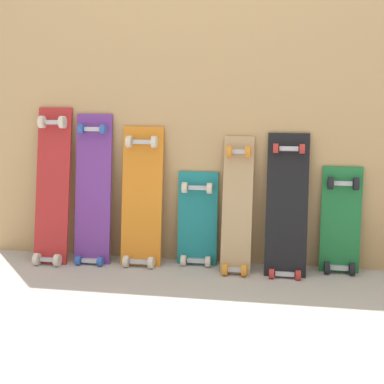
# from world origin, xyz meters

# --- Properties ---
(ground_plane) EXTENTS (12.00, 12.00, 0.00)m
(ground_plane) POSITION_xyz_m (0.00, 0.00, 0.00)
(ground_plane) COLOR #B2AAA0
(plywood_wall_panel) EXTENTS (2.57, 0.04, 1.67)m
(plywood_wall_panel) POSITION_xyz_m (0.00, 0.07, 0.83)
(plywood_wall_panel) COLOR tan
(plywood_wall_panel) RESTS_ON ground
(skateboard_red) EXTENTS (0.20, 0.27, 0.96)m
(skateboard_red) POSITION_xyz_m (-0.83, -0.07, 0.42)
(skateboard_red) COLOR #B22626
(skateboard_red) RESTS_ON ground
(skateboard_purple) EXTENTS (0.21, 0.22, 0.94)m
(skateboard_purple) POSITION_xyz_m (-0.59, -0.04, 0.40)
(skateboard_purple) COLOR #6B338C
(skateboard_purple) RESTS_ON ground
(skateboard_orange) EXTENTS (0.24, 0.22, 0.86)m
(skateboard_orange) POSITION_xyz_m (-0.30, -0.04, 0.37)
(skateboard_orange) COLOR orange
(skateboard_orange) RESTS_ON ground
(skateboard_teal) EXTENTS (0.23, 0.14, 0.60)m
(skateboard_teal) POSITION_xyz_m (0.02, -0.00, 0.24)
(skateboard_teal) COLOR #197A7F
(skateboard_teal) RESTS_ON ground
(skateboard_natural) EXTENTS (0.17, 0.26, 0.82)m
(skateboard_natural) POSITION_xyz_m (0.25, -0.06, 0.34)
(skateboard_natural) COLOR tan
(skateboard_natural) RESTS_ON ground
(skateboard_black) EXTENTS (0.23, 0.26, 0.84)m
(skateboard_black) POSITION_xyz_m (0.53, -0.06, 0.35)
(skateboard_black) COLOR black
(skateboard_black) RESTS_ON ground
(skateboard_green) EXTENTS (0.22, 0.15, 0.65)m
(skateboard_green) POSITION_xyz_m (0.83, -0.00, 0.27)
(skateboard_green) COLOR #1E7238
(skateboard_green) RESTS_ON ground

